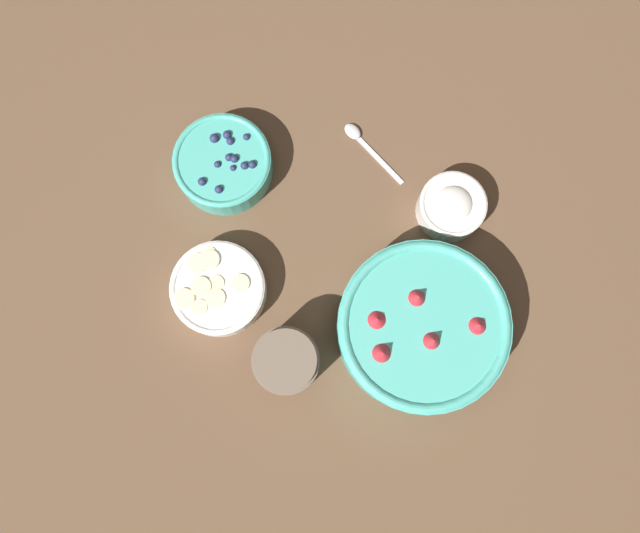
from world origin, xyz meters
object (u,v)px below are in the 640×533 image
(bowl_strawberries, at_px, (422,327))
(bowl_blueberries, at_px, (223,164))
(bowl_cream, at_px, (452,206))
(bowl_bananas, at_px, (218,289))
(jar_chocolate, at_px, (287,361))

(bowl_strawberries, height_order, bowl_blueberries, bowl_strawberries)
(bowl_strawberries, xyz_separation_m, bowl_cream, (-0.05, -0.20, -0.02))
(bowl_bananas, xyz_separation_m, jar_chocolate, (-0.11, 0.11, 0.02))
(bowl_strawberries, xyz_separation_m, jar_chocolate, (0.21, 0.05, -0.00))
(bowl_bananas, bearing_deg, bowl_cream, -159.84)
(bowl_bananas, bearing_deg, jar_chocolate, 134.67)
(bowl_cream, height_order, jar_chocolate, jar_chocolate)
(jar_chocolate, bearing_deg, bowl_cream, -136.24)
(bowl_strawberries, distance_m, jar_chocolate, 0.21)
(bowl_cream, distance_m, jar_chocolate, 0.36)
(bowl_blueberries, distance_m, jar_chocolate, 0.34)
(bowl_strawberries, height_order, bowl_cream, bowl_strawberries)
(bowl_cream, xyz_separation_m, jar_chocolate, (0.26, 0.25, 0.01))
(bowl_blueberries, relative_size, bowl_cream, 1.47)
(bowl_strawberries, relative_size, bowl_blueberries, 1.65)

